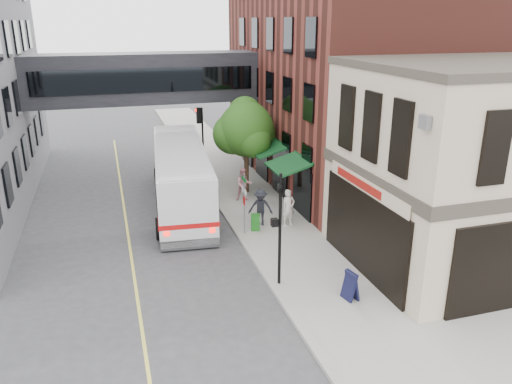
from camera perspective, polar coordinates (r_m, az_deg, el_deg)
ground at (r=18.25m, az=3.56°, el=-13.89°), size 120.00×120.00×0.00m
sidewalk_main at (r=30.89m, az=-1.94°, el=0.48°), size 4.00×60.00×0.15m
corner_building at (r=22.52m, az=23.88°, el=2.74°), size 10.19×8.12×8.45m
brick_building at (r=33.26m, az=11.24°, el=13.67°), size 13.76×18.00×14.00m
skyway_bridge at (r=32.58m, az=-12.71°, el=12.61°), size 14.00×3.18×3.00m
traffic_signal_near at (r=18.66m, az=2.68°, el=-2.77°), size 0.44×0.22×4.60m
traffic_signal_far at (r=32.50m, az=-6.38°, el=7.28°), size 0.53×0.28×4.50m
street_sign_pole at (r=23.50m, az=-1.36°, el=-0.80°), size 0.08×0.75×3.00m
street_tree at (r=29.19m, az=-1.26°, el=7.20°), size 3.80×3.20×5.60m
lane_marking at (r=26.25m, az=-14.56°, el=-3.76°), size 0.12×40.00×0.01m
bus at (r=27.97m, az=-8.58°, el=2.10°), size 3.92×12.50×3.31m
pedestrian_a at (r=24.82m, az=3.74°, el=-1.81°), size 0.76×0.58×1.87m
pedestrian_b at (r=28.24m, az=-1.41°, el=0.87°), size 1.00×0.82×1.89m
pedestrian_c at (r=24.83m, az=0.52°, el=-1.76°), size 1.38×1.07×1.88m
newspaper_box at (r=24.40m, az=-0.08°, el=-3.48°), size 0.48×0.45×0.82m
sandwich_board at (r=18.92m, az=10.77°, el=-10.45°), size 0.51×0.69×1.10m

